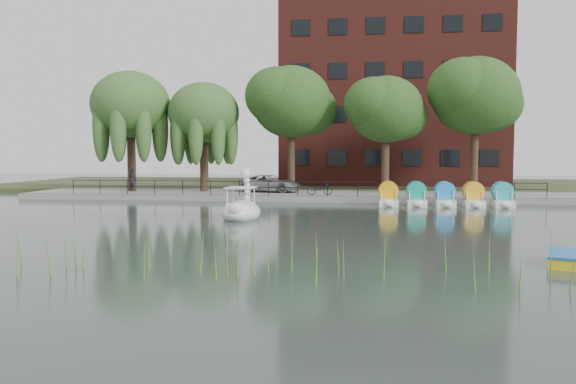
% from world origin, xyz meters
% --- Properties ---
extents(ground_plane, '(120.00, 120.00, 0.00)m').
position_xyz_m(ground_plane, '(0.00, 0.00, 0.00)').
color(ground_plane, '#3D4B48').
extents(promenade, '(40.00, 6.00, 0.40)m').
position_xyz_m(promenade, '(0.00, 16.00, 0.20)').
color(promenade, gray).
rests_on(promenade, ground_plane).
extents(kerb, '(40.00, 0.25, 0.40)m').
position_xyz_m(kerb, '(0.00, 13.05, 0.20)').
color(kerb, gray).
rests_on(kerb, ground_plane).
extents(land_strip, '(60.00, 22.00, 0.36)m').
position_xyz_m(land_strip, '(0.00, 30.00, 0.18)').
color(land_strip, '#47512D').
rests_on(land_strip, ground_plane).
extents(railing, '(32.00, 0.05, 1.00)m').
position_xyz_m(railing, '(0.00, 13.25, 1.15)').
color(railing, black).
rests_on(railing, promenade).
extents(apartment_building, '(20.00, 10.07, 18.00)m').
position_xyz_m(apartment_building, '(7.00, 29.97, 9.36)').
color(apartment_building, '#4C1E16').
rests_on(apartment_building, land_strip).
extents(willow_left, '(5.88, 5.88, 9.01)m').
position_xyz_m(willow_left, '(-13.00, 16.50, 6.87)').
color(willow_left, '#473323').
rests_on(willow_left, promenade).
extents(willow_mid, '(5.32, 5.32, 8.15)m').
position_xyz_m(willow_mid, '(-7.50, 17.00, 6.25)').
color(willow_mid, '#473323').
rests_on(willow_mid, promenade).
extents(broadleaf_center, '(6.00, 6.00, 9.25)m').
position_xyz_m(broadleaf_center, '(-1.00, 18.00, 7.06)').
color(broadleaf_center, '#473323').
rests_on(broadleaf_center, promenade).
extents(broadleaf_right, '(5.40, 5.40, 8.32)m').
position_xyz_m(broadleaf_right, '(6.00, 17.50, 6.39)').
color(broadleaf_right, '#473323').
rests_on(broadleaf_right, promenade).
extents(broadleaf_far, '(6.30, 6.30, 9.71)m').
position_xyz_m(broadleaf_far, '(12.50, 18.50, 7.40)').
color(broadleaf_far, '#473323').
rests_on(broadleaf_far, promenade).
extents(minivan, '(3.32, 5.56, 1.45)m').
position_xyz_m(minivan, '(-2.42, 16.59, 1.12)').
color(minivan, gray).
rests_on(minivan, promenade).
extents(bicycle, '(0.65, 1.74, 1.00)m').
position_xyz_m(bicycle, '(1.42, 14.13, 0.90)').
color(bicycle, gray).
rests_on(bicycle, promenade).
extents(pedestrian, '(0.84, 0.71, 1.98)m').
position_xyz_m(pedestrian, '(-12.75, 16.07, 1.39)').
color(pedestrian, black).
rests_on(pedestrian, promenade).
extents(swan_boat, '(1.92, 3.10, 2.50)m').
position_xyz_m(swan_boat, '(-1.73, 3.18, 0.55)').
color(swan_boat, white).
rests_on(swan_boat, ground_plane).
extents(pedal_boat_row, '(7.95, 1.70, 1.40)m').
position_xyz_m(pedal_boat_row, '(9.30, 10.97, 0.61)').
color(pedal_boat_row, white).
rests_on(pedal_boat_row, ground_plane).
extents(yellow_rowboat, '(1.61, 2.23, 0.37)m').
position_xyz_m(yellow_rowboat, '(10.12, -7.04, 0.20)').
color(yellow_rowboat, yellow).
rests_on(yellow_rowboat, ground_plane).
extents(reed_bank, '(24.00, 2.40, 1.20)m').
position_xyz_m(reed_bank, '(2.00, -9.50, 0.60)').
color(reed_bank, '#669938').
rests_on(reed_bank, ground_plane).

